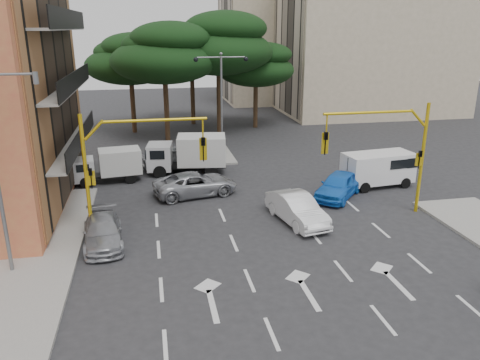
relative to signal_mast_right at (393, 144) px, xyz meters
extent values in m
plane|color=#28282B|center=(-6.80, -1.99, -3.88)|extent=(120.00, 120.00, 0.00)
cube|color=gray|center=(-6.80, 14.01, -3.81)|extent=(1.40, 6.00, 0.15)
cube|color=black|center=(-17.24, 6.01, 2.12)|extent=(0.12, 14.72, 11.20)
cube|color=tan|center=(13.20, 30.01, 5.12)|extent=(20.00, 12.00, 18.00)
cube|color=black|center=(3.14, 30.01, 4.62)|extent=(0.12, 11.04, 16.20)
cube|color=tan|center=(6.20, 42.01, 4.12)|extent=(16.00, 12.00, 16.00)
cube|color=black|center=(-1.86, 42.01, 3.62)|extent=(0.12, 11.04, 14.20)
cylinder|color=#382616|center=(-10.80, 20.01, -1.41)|extent=(0.44, 0.44, 4.95)
ellipsoid|color=black|center=(-10.80, 20.01, 3.05)|extent=(9.15, 9.15, 3.87)
ellipsoid|color=black|center=(-10.20, 19.61, 4.92)|extent=(6.86, 6.86, 2.86)
ellipsoid|color=black|center=(-11.30, 20.31, 4.37)|extent=(6.07, 6.07, 2.64)
cylinder|color=#382616|center=(-5.80, 22.01, -1.18)|extent=(0.44, 0.44, 5.40)
ellipsoid|color=black|center=(-5.80, 22.01, 3.68)|extent=(9.98, 9.98, 4.22)
ellipsoid|color=black|center=(-5.20, 21.61, 5.72)|extent=(7.49, 7.49, 3.12)
ellipsoid|color=black|center=(-6.30, 22.31, 5.12)|extent=(6.62, 6.62, 2.88)
cylinder|color=#382616|center=(-13.80, 24.01, -1.63)|extent=(0.44, 0.44, 4.50)
ellipsoid|color=black|center=(-13.80, 24.01, 2.42)|extent=(8.32, 8.32, 3.52)
ellipsoid|color=black|center=(-13.20, 23.61, 4.12)|extent=(6.24, 6.24, 2.60)
ellipsoid|color=black|center=(-14.30, 24.31, 3.62)|extent=(5.52, 5.52, 2.40)
cylinder|color=#382616|center=(-1.80, 24.01, -1.86)|extent=(0.44, 0.44, 4.05)
ellipsoid|color=black|center=(-1.80, 24.01, 1.79)|extent=(7.49, 7.49, 3.17)
ellipsoid|color=black|center=(-1.20, 23.61, 3.32)|extent=(5.62, 5.62, 2.34)
ellipsoid|color=black|center=(-2.30, 24.31, 2.87)|extent=(4.97, 4.97, 2.16)
cylinder|color=#382616|center=(-7.80, 27.01, -1.41)|extent=(0.44, 0.44, 4.95)
ellipsoid|color=black|center=(-7.80, 27.01, 3.05)|extent=(9.15, 9.15, 3.87)
ellipsoid|color=black|center=(-7.20, 26.61, 4.92)|extent=(6.86, 6.86, 2.86)
ellipsoid|color=black|center=(-8.30, 27.31, 4.37)|extent=(6.07, 6.07, 2.64)
cylinder|color=gold|center=(1.80, 0.01, -0.88)|extent=(0.18, 0.18, 6.00)
cylinder|color=gold|center=(1.25, 0.01, 1.37)|extent=(0.95, 0.14, 0.95)
cylinder|color=gold|center=(-1.50, 0.01, 1.72)|extent=(4.80, 0.14, 0.14)
cylinder|color=gold|center=(-3.70, 0.01, 1.27)|extent=(0.08, 0.08, 0.90)
imported|color=black|center=(-3.70, 0.01, 0.22)|extent=(0.20, 0.24, 1.20)
cube|color=gold|center=(-3.70, 0.09, 0.22)|extent=(0.36, 0.06, 1.10)
imported|color=black|center=(1.58, -0.14, -0.88)|extent=(0.16, 0.20, 1.00)
cube|color=gold|center=(1.58, -0.04, -0.88)|extent=(0.35, 0.08, 0.70)
cylinder|color=gold|center=(-15.40, 0.01, -0.88)|extent=(0.18, 0.18, 6.00)
cylinder|color=gold|center=(-14.85, 0.01, 1.37)|extent=(0.95, 0.14, 0.95)
cylinder|color=gold|center=(-12.10, 0.01, 1.72)|extent=(4.80, 0.14, 0.14)
cylinder|color=gold|center=(-9.90, 0.01, 1.27)|extent=(0.08, 0.08, 0.90)
imported|color=black|center=(-9.90, 0.01, 0.22)|extent=(0.20, 0.24, 1.20)
cube|color=gold|center=(-9.90, 0.09, 0.22)|extent=(0.36, 0.06, 1.10)
imported|color=black|center=(-15.18, -0.14, -0.88)|extent=(0.16, 0.20, 1.00)
cube|color=gold|center=(-15.18, -0.04, -0.88)|extent=(0.35, 0.08, 0.70)
cylinder|color=slate|center=(-17.40, -2.99, 4.17)|extent=(1.80, 0.10, 0.10)
cylinder|color=slate|center=(-16.40, -2.99, 4.02)|extent=(0.20, 0.20, 0.45)
cylinder|color=slate|center=(-6.80, 14.01, 0.02)|extent=(0.16, 0.16, 7.50)
cylinder|color=slate|center=(-7.70, 14.01, 3.67)|extent=(1.80, 0.10, 0.10)
sphere|color=black|center=(-8.70, 14.01, 3.52)|extent=(0.36, 0.36, 0.36)
cylinder|color=slate|center=(-5.90, 14.01, 3.67)|extent=(1.80, 0.10, 0.10)
sphere|color=black|center=(-4.90, 14.01, 3.52)|extent=(0.36, 0.36, 0.36)
sphere|color=slate|center=(-6.80, 14.01, 3.92)|extent=(0.24, 0.24, 0.24)
imported|color=silver|center=(-5.14, -0.17, -3.14)|extent=(2.43, 4.71, 1.48)
imported|color=blue|center=(-1.55, 2.96, -3.13)|extent=(4.27, 4.49, 1.51)
imported|color=#989AA0|center=(-14.80, -0.89, -3.26)|extent=(2.14, 4.44, 1.25)
imported|color=#A1A3A9|center=(-9.86, 5.01, -3.18)|extent=(5.40, 3.28, 1.40)
imported|color=#9B9EA3|center=(-10.77, 11.01, -3.08)|extent=(5.00, 2.67, 1.62)
camera|label=1|loc=(-12.37, -21.70, 5.80)|focal=35.00mm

